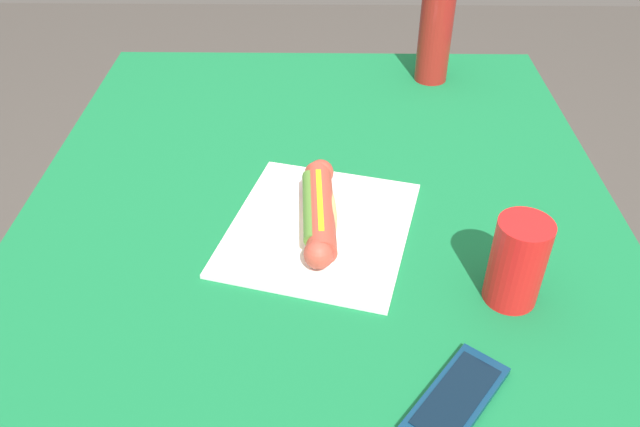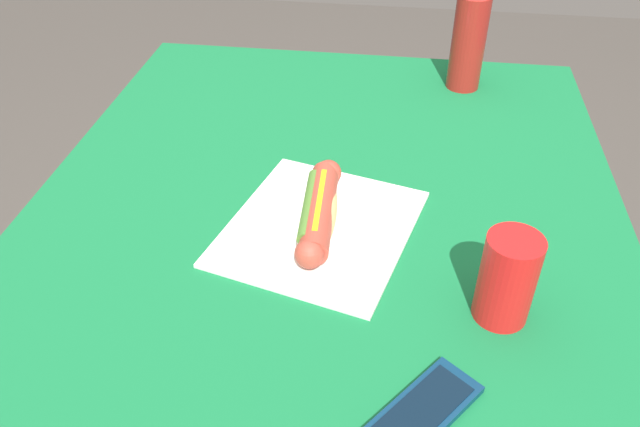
{
  "view_description": "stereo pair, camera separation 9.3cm",
  "coord_description": "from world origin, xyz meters",
  "px_view_note": "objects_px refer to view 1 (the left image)",
  "views": [
    {
      "loc": [
        -0.81,
        -0.01,
        1.36
      ],
      "look_at": [
        -0.08,
        -0.0,
        0.79
      ],
      "focal_mm": 35.49,
      "sensor_mm": 36.0,
      "label": 1
    },
    {
      "loc": [
        -0.8,
        -0.1,
        1.36
      ],
      "look_at": [
        -0.08,
        -0.0,
        0.79
      ],
      "focal_mm": 35.49,
      "sensor_mm": 36.0,
      "label": 2
    }
  ],
  "objects_px": {
    "cell_phone": "(456,399)",
    "hot_dog": "(319,211)",
    "drinking_cup": "(517,262)",
    "soda_bottle": "(436,28)"
  },
  "relations": [
    {
      "from": "drinking_cup",
      "to": "hot_dog",
      "type": "bearing_deg",
      "value": 61.48
    },
    {
      "from": "cell_phone",
      "to": "soda_bottle",
      "type": "bearing_deg",
      "value": -4.99
    },
    {
      "from": "cell_phone",
      "to": "drinking_cup",
      "type": "distance_m",
      "value": 0.2
    },
    {
      "from": "soda_bottle",
      "to": "drinking_cup",
      "type": "relative_size",
      "value": 2.03
    },
    {
      "from": "cell_phone",
      "to": "hot_dog",
      "type": "bearing_deg",
      "value": 27.49
    },
    {
      "from": "drinking_cup",
      "to": "cell_phone",
      "type": "bearing_deg",
      "value": 149.97
    },
    {
      "from": "hot_dog",
      "to": "soda_bottle",
      "type": "bearing_deg",
      "value": -24.2
    },
    {
      "from": "soda_bottle",
      "to": "cell_phone",
      "type": "bearing_deg",
      "value": 175.01
    },
    {
      "from": "soda_bottle",
      "to": "drinking_cup",
      "type": "xyz_separation_m",
      "value": [
        -0.65,
        -0.02,
        -0.05
      ]
    },
    {
      "from": "hot_dog",
      "to": "soda_bottle",
      "type": "height_order",
      "value": "soda_bottle"
    }
  ]
}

